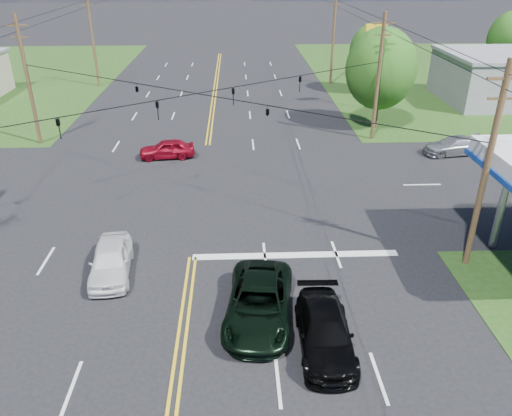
{
  "coord_description": "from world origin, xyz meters",
  "views": [
    {
      "loc": [
        2.23,
        -16.53,
        13.07
      ],
      "look_at": [
        3.15,
        6.0,
        1.62
      ],
      "focal_mm": 35.0,
      "sensor_mm": 36.0,
      "label": 1
    }
  ],
  "objects_px": {
    "pole_ne": "(378,77)",
    "tree_right_b": "(373,51)",
    "pole_nw": "(28,80)",
    "tree_far_r": "(512,38)",
    "pickup_white": "(111,260)",
    "pole_left_far": "(92,38)",
    "suv_black": "(325,332)",
    "tree_right_a": "(381,69)",
    "pole_se": "(487,167)",
    "pole_right_far": "(333,36)",
    "pickup_dkgreen": "(259,303)"
  },
  "relations": [
    {
      "from": "pole_se",
      "to": "suv_black",
      "type": "distance_m",
      "value": 10.25
    },
    {
      "from": "tree_right_a",
      "to": "suv_black",
      "type": "height_order",
      "value": "tree_right_a"
    },
    {
      "from": "pole_left_far",
      "to": "pole_right_far",
      "type": "height_order",
      "value": "same"
    },
    {
      "from": "pole_nw",
      "to": "tree_far_r",
      "type": "height_order",
      "value": "pole_nw"
    },
    {
      "from": "pole_right_far",
      "to": "suv_black",
      "type": "height_order",
      "value": "pole_right_far"
    },
    {
      "from": "pole_se",
      "to": "pickup_dkgreen",
      "type": "bearing_deg",
      "value": -160.09
    },
    {
      "from": "tree_right_b",
      "to": "suv_black",
      "type": "bearing_deg",
      "value": -106.21
    },
    {
      "from": "tree_far_r",
      "to": "pole_right_far",
      "type": "bearing_deg",
      "value": -174.56
    },
    {
      "from": "tree_far_r",
      "to": "pole_se",
      "type": "bearing_deg",
      "value": -118.3
    },
    {
      "from": "suv_black",
      "to": "pickup_white",
      "type": "bearing_deg",
      "value": 151.16
    },
    {
      "from": "tree_right_b",
      "to": "tree_right_a",
      "type": "bearing_deg",
      "value": -101.77
    },
    {
      "from": "tree_right_a",
      "to": "pickup_white",
      "type": "distance_m",
      "value": 27.85
    },
    {
      "from": "suv_black",
      "to": "pickup_dkgreen",
      "type": "bearing_deg",
      "value": 144.7
    },
    {
      "from": "tree_far_r",
      "to": "pickup_white",
      "type": "height_order",
      "value": "tree_far_r"
    },
    {
      "from": "pole_ne",
      "to": "pole_left_far",
      "type": "relative_size",
      "value": 0.95
    },
    {
      "from": "pole_nw",
      "to": "pole_right_far",
      "type": "bearing_deg",
      "value": 36.16
    },
    {
      "from": "pole_se",
      "to": "pickup_white",
      "type": "relative_size",
      "value": 2.21
    },
    {
      "from": "pickup_white",
      "to": "pole_left_far",
      "type": "bearing_deg",
      "value": 98.38
    },
    {
      "from": "pole_se",
      "to": "pickup_white",
      "type": "distance_m",
      "value": 17.09
    },
    {
      "from": "pole_left_far",
      "to": "tree_far_r",
      "type": "height_order",
      "value": "pole_left_far"
    },
    {
      "from": "pole_nw",
      "to": "tree_right_b",
      "type": "bearing_deg",
      "value": 26.95
    },
    {
      "from": "pole_se",
      "to": "tree_far_r",
      "type": "bearing_deg",
      "value": 61.7
    },
    {
      "from": "pole_nw",
      "to": "pickup_dkgreen",
      "type": "distance_m",
      "value": 27.22
    },
    {
      "from": "pickup_white",
      "to": "pole_nw",
      "type": "bearing_deg",
      "value": 111.54
    },
    {
      "from": "pole_right_far",
      "to": "tree_right_b",
      "type": "distance_m",
      "value": 5.4
    },
    {
      "from": "pole_se",
      "to": "pole_nw",
      "type": "bearing_deg",
      "value": 145.3
    },
    {
      "from": "pole_ne",
      "to": "tree_right_b",
      "type": "height_order",
      "value": "pole_ne"
    },
    {
      "from": "pole_se",
      "to": "pole_ne",
      "type": "xyz_separation_m",
      "value": [
        0.0,
        18.0,
        0.0
      ]
    },
    {
      "from": "tree_right_a",
      "to": "pickup_dkgreen",
      "type": "relative_size",
      "value": 1.48
    },
    {
      "from": "pole_nw",
      "to": "pole_ne",
      "type": "distance_m",
      "value": 26.0
    },
    {
      "from": "pickup_white",
      "to": "tree_far_r",
      "type": "bearing_deg",
      "value": 40.39
    },
    {
      "from": "pole_nw",
      "to": "tree_far_r",
      "type": "distance_m",
      "value": 51.48
    },
    {
      "from": "pole_right_far",
      "to": "tree_far_r",
      "type": "height_order",
      "value": "pole_right_far"
    },
    {
      "from": "pole_ne",
      "to": "suv_black",
      "type": "relative_size",
      "value": 1.98
    },
    {
      "from": "pole_right_far",
      "to": "tree_far_r",
      "type": "xyz_separation_m",
      "value": [
        21.0,
        2.0,
        -0.62
      ]
    },
    {
      "from": "pole_left_far",
      "to": "tree_far_r",
      "type": "distance_m",
      "value": 47.05
    },
    {
      "from": "pole_se",
      "to": "pole_right_far",
      "type": "xyz_separation_m",
      "value": [
        0.0,
        37.0,
        0.25
      ]
    },
    {
      "from": "pole_right_far",
      "to": "tree_right_b",
      "type": "relative_size",
      "value": 1.41
    },
    {
      "from": "tree_right_a",
      "to": "suv_black",
      "type": "bearing_deg",
      "value": -108.18
    },
    {
      "from": "tree_right_a",
      "to": "pickup_white",
      "type": "relative_size",
      "value": 1.9
    },
    {
      "from": "pickup_white",
      "to": "suv_black",
      "type": "bearing_deg",
      "value": -35.8
    },
    {
      "from": "pole_left_far",
      "to": "pickup_white",
      "type": "relative_size",
      "value": 2.32
    },
    {
      "from": "pole_se",
      "to": "pickup_white",
      "type": "bearing_deg",
      "value": -179.27
    },
    {
      "from": "pole_right_far",
      "to": "pole_se",
      "type": "bearing_deg",
      "value": -90.0
    },
    {
      "from": "pickup_white",
      "to": "pickup_dkgreen",
      "type": "bearing_deg",
      "value": -33.26
    },
    {
      "from": "suv_black",
      "to": "tree_far_r",
      "type": "bearing_deg",
      "value": 58.26
    },
    {
      "from": "suv_black",
      "to": "pole_se",
      "type": "bearing_deg",
      "value": 36.11
    },
    {
      "from": "pole_left_far",
      "to": "tree_right_a",
      "type": "height_order",
      "value": "pole_left_far"
    },
    {
      "from": "pole_nw",
      "to": "pickup_white",
      "type": "bearing_deg",
      "value": -62.63
    },
    {
      "from": "pole_ne",
      "to": "pole_left_far",
      "type": "height_order",
      "value": "pole_left_far"
    }
  ]
}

